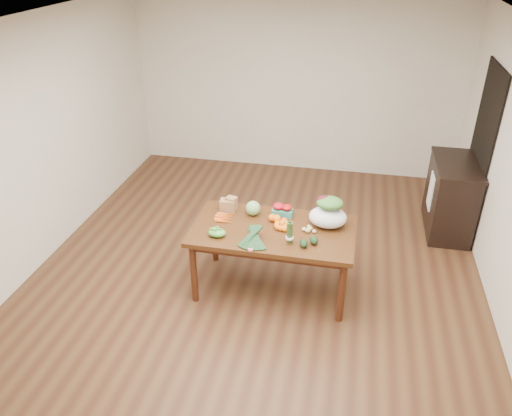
% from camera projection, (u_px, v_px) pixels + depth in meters
% --- Properties ---
extents(floor, '(6.00, 6.00, 0.00)m').
position_uv_depth(floor, '(256.00, 273.00, 5.70)').
color(floor, '#52341C').
rests_on(floor, ground).
extents(ceiling, '(5.00, 6.00, 0.02)m').
position_uv_depth(ceiling, '(256.00, 25.00, 4.39)').
color(ceiling, white).
rests_on(ceiling, room_walls).
extents(room_walls, '(5.02, 6.02, 2.70)m').
position_uv_depth(room_walls, '(256.00, 165.00, 5.05)').
color(room_walls, silver).
rests_on(room_walls, floor).
extents(dining_table, '(1.67, 0.93, 0.75)m').
position_uv_depth(dining_table, '(273.00, 259.00, 5.30)').
color(dining_table, '#4A2711').
rests_on(dining_table, floor).
extents(doorway_dark, '(0.02, 1.00, 2.10)m').
position_uv_depth(doorway_dark, '(480.00, 152.00, 6.12)').
color(doorway_dark, black).
rests_on(doorway_dark, floor).
extents(cabinet, '(0.52, 1.02, 0.94)m').
position_uv_depth(cabinet, '(451.00, 197.00, 6.32)').
color(cabinet, black).
rests_on(cabinet, floor).
extents(dish_towel, '(0.02, 0.28, 0.45)m').
position_uv_depth(dish_towel, '(431.00, 191.00, 6.29)').
color(dish_towel, white).
rests_on(dish_towel, cabinet).
extents(paper_bag, '(0.22, 0.18, 0.15)m').
position_uv_depth(paper_bag, '(228.00, 204.00, 5.41)').
color(paper_bag, olive).
rests_on(paper_bag, dining_table).
extents(cabbage, '(0.16, 0.16, 0.16)m').
position_uv_depth(cabbage, '(253.00, 208.00, 5.33)').
color(cabbage, '#8EB769').
rests_on(cabbage, dining_table).
extents(strawberry_basket_a, '(0.12, 0.12, 0.11)m').
position_uv_depth(strawberry_basket_a, '(278.00, 211.00, 5.33)').
color(strawberry_basket_a, red).
rests_on(strawberry_basket_a, dining_table).
extents(strawberry_basket_b, '(0.12, 0.12, 0.11)m').
position_uv_depth(strawberry_basket_b, '(287.00, 212.00, 5.31)').
color(strawberry_basket_b, '#B8130C').
rests_on(strawberry_basket_b, dining_table).
extents(orange_a, '(0.08, 0.08, 0.08)m').
position_uv_depth(orange_a, '(272.00, 218.00, 5.22)').
color(orange_a, '#FF640F').
rests_on(orange_a, dining_table).
extents(orange_b, '(0.09, 0.09, 0.09)m').
position_uv_depth(orange_b, '(277.00, 219.00, 5.20)').
color(orange_b, '#EE560E').
rests_on(orange_b, dining_table).
extents(orange_c, '(0.07, 0.07, 0.07)m').
position_uv_depth(orange_c, '(284.00, 221.00, 5.17)').
color(orange_c, '#FF580F').
rests_on(orange_c, dining_table).
extents(mandarin_cluster, '(0.18, 0.18, 0.10)m').
position_uv_depth(mandarin_cluster, '(282.00, 224.00, 5.09)').
color(mandarin_cluster, orange).
rests_on(mandarin_cluster, dining_table).
extents(carrots, '(0.22, 0.22, 0.03)m').
position_uv_depth(carrots, '(225.00, 217.00, 5.28)').
color(carrots, '#E25013').
rests_on(carrots, dining_table).
extents(snap_pea_bag, '(0.18, 0.13, 0.08)m').
position_uv_depth(snap_pea_bag, '(217.00, 233.00, 4.97)').
color(snap_pea_bag, '#51A036').
rests_on(snap_pea_bag, dining_table).
extents(kale_bunch, '(0.32, 0.40, 0.16)m').
position_uv_depth(kale_bunch, '(253.00, 238.00, 4.81)').
color(kale_bunch, '#16331C').
rests_on(kale_bunch, dining_table).
extents(asparagus_bundle, '(0.08, 0.12, 0.26)m').
position_uv_depth(asparagus_bundle, '(290.00, 232.00, 4.81)').
color(asparagus_bundle, '#496D32').
rests_on(asparagus_bundle, dining_table).
extents(potato_a, '(0.05, 0.05, 0.04)m').
position_uv_depth(potato_a, '(304.00, 229.00, 5.06)').
color(potato_a, '#CBBF75').
rests_on(potato_a, dining_table).
extents(potato_b, '(0.06, 0.05, 0.05)m').
position_uv_depth(potato_b, '(308.00, 231.00, 5.03)').
color(potato_b, tan).
rests_on(potato_b, dining_table).
extents(potato_c, '(0.06, 0.05, 0.05)m').
position_uv_depth(potato_c, '(310.00, 228.00, 5.07)').
color(potato_c, tan).
rests_on(potato_c, dining_table).
extents(potato_d, '(0.05, 0.04, 0.04)m').
position_uv_depth(potato_d, '(309.00, 227.00, 5.11)').
color(potato_d, tan).
rests_on(potato_d, dining_table).
extents(potato_e, '(0.05, 0.04, 0.04)m').
position_uv_depth(potato_e, '(314.00, 231.00, 5.03)').
color(potato_e, tan).
rests_on(potato_e, dining_table).
extents(avocado_a, '(0.11, 0.13, 0.08)m').
position_uv_depth(avocado_a, '(304.00, 243.00, 4.80)').
color(avocado_a, black).
rests_on(avocado_a, dining_table).
extents(avocado_b, '(0.11, 0.14, 0.08)m').
position_uv_depth(avocado_b, '(314.00, 240.00, 4.85)').
color(avocado_b, black).
rests_on(avocado_b, dining_table).
extents(salad_bag, '(0.39, 0.30, 0.30)m').
position_uv_depth(salad_bag, '(328.00, 214.00, 5.08)').
color(salad_bag, white).
rests_on(salad_bag, dining_table).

